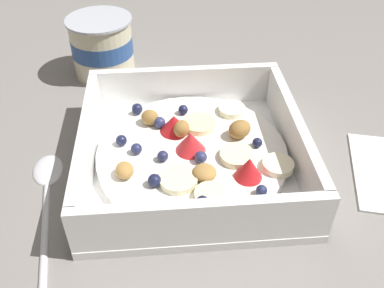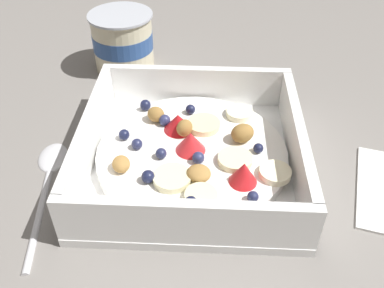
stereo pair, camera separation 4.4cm
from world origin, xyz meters
name	(u,v)px [view 1 (the left image)]	position (x,y,z in m)	size (l,w,h in m)	color
ground_plane	(176,166)	(0.00, 0.00, 0.00)	(2.40, 2.40, 0.00)	gray
fruit_bowl	(193,153)	(0.02, 0.00, 0.02)	(0.22, 0.22, 0.06)	white
spoon	(46,185)	(-0.13, -0.02, 0.00)	(0.04, 0.17, 0.01)	silver
yogurt_cup	(102,46)	(-0.09, 0.21, 0.04)	(0.09, 0.09, 0.08)	beige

